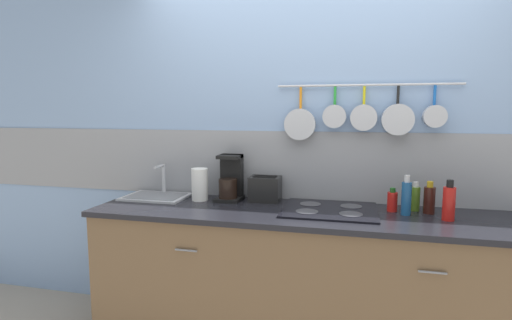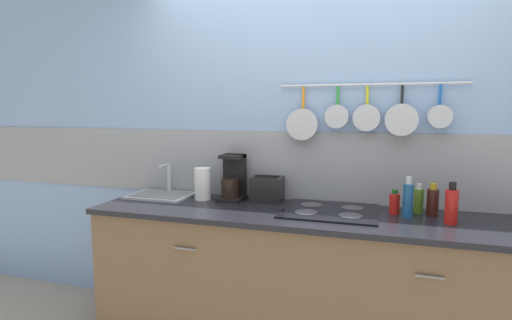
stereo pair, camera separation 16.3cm
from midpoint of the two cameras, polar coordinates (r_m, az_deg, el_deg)
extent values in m
cube|color=#84A3CC|center=(2.86, 6.74, 1.66)|extent=(7.20, 0.06, 2.60)
cube|color=gray|center=(2.86, 6.69, -0.82)|extent=(7.20, 0.07, 0.49)
cylinder|color=#B7BABF|center=(2.77, 13.95, 10.36)|extent=(1.20, 0.02, 0.02)
cylinder|color=orange|center=(2.80, 4.74, 8.84)|extent=(0.02, 0.02, 0.15)
cylinder|color=#B7BABF|center=(2.78, 4.62, 5.10)|extent=(0.22, 0.05, 0.22)
cylinder|color=green|center=(2.78, 9.57, 9.05)|extent=(0.02, 0.02, 0.12)
cylinder|color=#B7BABF|center=(2.75, 9.46, 6.17)|extent=(0.16, 0.05, 0.16)
cylinder|color=gold|center=(2.77, 13.57, 8.97)|extent=(0.02, 0.02, 0.12)
cylinder|color=#B7BABF|center=(2.74, 13.48, 5.90)|extent=(0.18, 0.05, 0.18)
cylinder|color=black|center=(2.77, 18.06, 8.84)|extent=(0.02, 0.02, 0.12)
cylinder|color=#B7BABF|center=(2.74, 17.99, 5.52)|extent=(0.20, 0.07, 0.20)
cylinder|color=#1959B2|center=(2.80, 22.66, 8.54)|extent=(0.02, 0.02, 0.13)
cylinder|color=#B7BABF|center=(2.76, 22.64, 5.77)|extent=(0.14, 0.07, 0.14)
cube|color=brown|center=(2.71, 5.43, -17.34)|extent=(2.75, 0.63, 0.90)
cylinder|color=slate|center=(2.50, -11.85, -12.54)|extent=(0.14, 0.01, 0.01)
cylinder|color=slate|center=(2.30, 22.03, -14.69)|extent=(0.14, 0.01, 0.01)
cube|color=black|center=(2.55, 5.56, -7.79)|extent=(2.79, 0.67, 0.03)
cube|color=#B7BABF|center=(3.05, -15.57, -5.09)|extent=(0.45, 0.34, 0.01)
cube|color=slate|center=(3.05, -15.58, -4.91)|extent=(0.39, 0.27, 0.00)
cylinder|color=#B7BABF|center=(3.14, -14.51, -2.68)|extent=(0.03, 0.03, 0.23)
cylinder|color=#B7BABF|center=(3.06, -15.17, -0.92)|extent=(0.02, 0.14, 0.02)
cylinder|color=white|center=(2.88, -9.64, -3.47)|extent=(0.12, 0.12, 0.23)
cube|color=black|center=(2.87, -5.48, -5.53)|extent=(0.17, 0.21, 0.02)
cube|color=black|center=(2.90, -5.07, -2.36)|extent=(0.16, 0.07, 0.32)
cylinder|color=black|center=(2.83, -5.67, -4.06)|extent=(0.13, 0.13, 0.14)
cube|color=black|center=(2.84, -5.41, 0.48)|extent=(0.16, 0.16, 0.02)
cube|color=black|center=(2.82, -0.35, -4.16)|extent=(0.22, 0.16, 0.17)
cube|color=black|center=(2.77, -0.49, -2.46)|extent=(0.16, 0.03, 0.00)
cube|color=black|center=(2.83, -0.21, -2.27)|extent=(0.16, 0.03, 0.00)
cube|color=black|center=(2.84, -2.61, -3.35)|extent=(0.02, 0.02, 0.02)
cube|color=black|center=(2.60, 8.72, -7.06)|extent=(0.59, 0.52, 0.01)
cylinder|color=#38383D|center=(2.51, 5.46, -7.33)|extent=(0.14, 0.14, 0.00)
cylinder|color=#38383D|center=(2.49, 11.59, -7.58)|extent=(0.14, 0.14, 0.00)
cylinder|color=#38383D|center=(2.71, 6.10, -6.26)|extent=(0.14, 0.14, 0.00)
cylinder|color=#38383D|center=(2.69, 11.77, -6.48)|extent=(0.14, 0.14, 0.00)
cylinder|color=red|center=(2.66, 17.24, -5.73)|extent=(0.06, 0.06, 0.12)
cylinder|color=#194C19|center=(2.65, 17.30, -4.14)|extent=(0.03, 0.03, 0.03)
cylinder|color=navy|center=(2.59, 19.00, -5.25)|extent=(0.06, 0.06, 0.20)
cylinder|color=beige|center=(2.56, 19.11, -2.55)|extent=(0.03, 0.03, 0.04)
cylinder|color=#4C721E|center=(2.72, 20.22, -5.24)|extent=(0.06, 0.06, 0.15)
cylinder|color=beige|center=(2.70, 20.30, -3.31)|extent=(0.03, 0.03, 0.03)
cylinder|color=#33140F|center=(2.68, 21.94, -5.37)|extent=(0.07, 0.07, 0.17)
cylinder|color=#B28C19|center=(2.66, 22.04, -3.24)|extent=(0.04, 0.04, 0.04)
cylinder|color=red|center=(2.55, 24.21, -5.74)|extent=(0.07, 0.07, 0.20)
cylinder|color=black|center=(2.53, 24.35, -3.10)|extent=(0.04, 0.04, 0.04)
camera|label=1|loc=(0.08, -91.82, -0.23)|focal=28.00mm
camera|label=2|loc=(0.08, 88.18, 0.23)|focal=28.00mm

